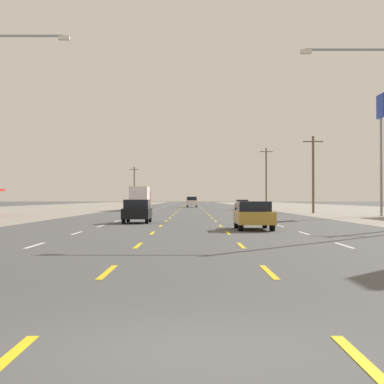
{
  "coord_description": "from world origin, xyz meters",
  "views": [
    {
      "loc": [
        0.08,
        -6.28,
        1.59
      ],
      "look_at": [
        -0.23,
        65.69,
        2.39
      ],
      "focal_mm": 57.31,
      "sensor_mm": 36.0,
      "label": 1
    }
  ],
  "objects_px": {
    "suv_center_turn_far": "(194,202)",
    "pole_sign_right_row_1": "(384,123)",
    "sedan_far_right_midfar": "(245,205)",
    "box_truck_far_left_mid": "(143,197)",
    "sedan_inner_right_nearest": "(256,215)",
    "hatchback_inner_left_near": "(140,211)"
  },
  "relations": [
    {
      "from": "suv_center_turn_far",
      "to": "pole_sign_right_row_1",
      "type": "xyz_separation_m",
      "value": [
        17.36,
        -58.97,
        7.47
      ]
    },
    {
      "from": "sedan_far_right_midfar",
      "to": "suv_center_turn_far",
      "type": "height_order",
      "value": "suv_center_turn_far"
    },
    {
      "from": "box_truck_far_left_mid",
      "to": "sedan_far_right_midfar",
      "type": "xyz_separation_m",
      "value": [
        14.23,
        3.49,
        -1.08
      ]
    },
    {
      "from": "sedan_inner_right_nearest",
      "to": "suv_center_turn_far",
      "type": "relative_size",
      "value": 0.92
    },
    {
      "from": "hatchback_inner_left_near",
      "to": "sedan_far_right_midfar",
      "type": "height_order",
      "value": "hatchback_inner_left_near"
    },
    {
      "from": "sedan_inner_right_nearest",
      "to": "pole_sign_right_row_1",
      "type": "bearing_deg",
      "value": 59.84
    },
    {
      "from": "pole_sign_right_row_1",
      "to": "hatchback_inner_left_near",
      "type": "bearing_deg",
      "value": -142.99
    },
    {
      "from": "sedan_inner_right_nearest",
      "to": "sedan_far_right_midfar",
      "type": "relative_size",
      "value": 1.0
    },
    {
      "from": "sedan_inner_right_nearest",
      "to": "hatchback_inner_left_near",
      "type": "distance_m",
      "value": 10.93
    },
    {
      "from": "hatchback_inner_left_near",
      "to": "sedan_far_right_midfar",
      "type": "relative_size",
      "value": 0.87
    },
    {
      "from": "box_truck_far_left_mid",
      "to": "hatchback_inner_left_near",
      "type": "bearing_deg",
      "value": -85.41
    },
    {
      "from": "box_truck_far_left_mid",
      "to": "sedan_far_right_midfar",
      "type": "height_order",
      "value": "box_truck_far_left_mid"
    },
    {
      "from": "sedan_inner_right_nearest",
      "to": "hatchback_inner_left_near",
      "type": "bearing_deg",
      "value": 128.33
    },
    {
      "from": "sedan_inner_right_nearest",
      "to": "hatchback_inner_left_near",
      "type": "height_order",
      "value": "hatchback_inner_left_near"
    },
    {
      "from": "suv_center_turn_far",
      "to": "sedan_far_right_midfar",
      "type": "bearing_deg",
      "value": -75.49
    },
    {
      "from": "pole_sign_right_row_1",
      "to": "sedan_far_right_midfar",
      "type": "bearing_deg",
      "value": 108.05
    },
    {
      "from": "hatchback_inner_left_near",
      "to": "pole_sign_right_row_1",
      "type": "distance_m",
      "value": 27.32
    },
    {
      "from": "sedan_inner_right_nearest",
      "to": "sedan_far_right_midfar",
      "type": "height_order",
      "value": "same"
    },
    {
      "from": "sedan_far_right_midfar",
      "to": "hatchback_inner_left_near",
      "type": "bearing_deg",
      "value": -102.83
    },
    {
      "from": "sedan_inner_right_nearest",
      "to": "pole_sign_right_row_1",
      "type": "xyz_separation_m",
      "value": [
        14.15,
        24.35,
        7.74
      ]
    },
    {
      "from": "hatchback_inner_left_near",
      "to": "pole_sign_right_row_1",
      "type": "height_order",
      "value": "pole_sign_right_row_1"
    },
    {
      "from": "hatchback_inner_left_near",
      "to": "sedan_inner_right_nearest",
      "type": "bearing_deg",
      "value": -51.67
    }
  ]
}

